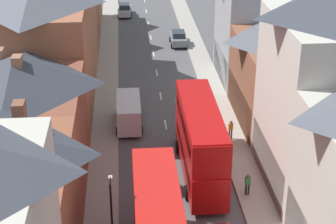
% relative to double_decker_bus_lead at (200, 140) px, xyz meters
% --- Properties ---
extents(pavement_left, '(2.20, 104.00, 0.14)m').
position_rel_double_decker_bus_lead_xyz_m(pavement_left, '(-6.89, 16.16, -2.75)').
color(pavement_left, '#A8A399').
rests_on(pavement_left, ground).
extents(pavement_right, '(2.20, 104.00, 0.14)m').
position_rel_double_decker_bus_lead_xyz_m(pavement_right, '(3.31, 16.16, -2.75)').
color(pavement_right, '#A8A399').
rests_on(pavement_right, ground).
extents(centre_line_dashes, '(0.14, 97.80, 0.01)m').
position_rel_double_decker_bus_lead_xyz_m(centre_line_dashes, '(-1.79, 14.16, -2.81)').
color(centre_line_dashes, silver).
rests_on(centre_line_dashes, ground).
extents(terrace_row_left, '(8.00, 77.16, 14.67)m').
position_rel_double_decker_bus_lead_xyz_m(terrace_row_left, '(-11.98, 2.13, 3.29)').
color(terrace_row_left, brown).
rests_on(terrace_row_left, ground).
extents(double_decker_bus_lead, '(2.74, 10.80, 5.30)m').
position_rel_double_decker_bus_lead_xyz_m(double_decker_bus_lead, '(0.00, 0.00, 0.00)').
color(double_decker_bus_lead, '#B70F0F').
rests_on(double_decker_bus_lead, ground).
extents(car_near_silver, '(1.90, 4.34, 1.68)m').
position_rel_double_decker_bus_lead_xyz_m(car_near_silver, '(-4.89, 42.15, -1.97)').
color(car_near_silver, '#B7BABF').
rests_on(car_near_silver, ground).
extents(car_parked_left_a, '(1.90, 4.01, 1.59)m').
position_rel_double_decker_bus_lead_xyz_m(car_parked_left_a, '(1.31, 1.63, -2.01)').
color(car_parked_left_a, '#B7BABF').
rests_on(car_parked_left_a, ground).
extents(car_mid_black, '(1.90, 3.94, 1.71)m').
position_rel_double_decker_bus_lead_xyz_m(car_mid_black, '(1.31, 29.00, -1.96)').
color(car_mid_black, gray).
rests_on(car_mid_black, ground).
extents(delivery_van, '(2.20, 5.20, 2.41)m').
position_rel_double_decker_bus_lead_xyz_m(delivery_van, '(-4.89, 8.12, -1.48)').
color(delivery_van, white).
rests_on(delivery_van, ground).
extents(pedestrian_mid_left, '(0.36, 0.22, 1.61)m').
position_rel_double_decker_bus_lead_xyz_m(pedestrian_mid_left, '(2.86, -3.03, -1.78)').
color(pedestrian_mid_left, '#23232D').
rests_on(pedestrian_mid_left, pavement_right).
extents(pedestrian_mid_right, '(0.36, 0.22, 1.61)m').
position_rel_double_decker_bus_lead_xyz_m(pedestrian_mid_right, '(3.16, 4.93, -1.78)').
color(pedestrian_mid_right, brown).
rests_on(pedestrian_mid_right, pavement_right).
extents(street_lamp, '(0.20, 1.12, 5.50)m').
position_rel_double_decker_bus_lead_xyz_m(street_lamp, '(-6.04, -9.25, 0.43)').
color(street_lamp, black).
rests_on(street_lamp, ground).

